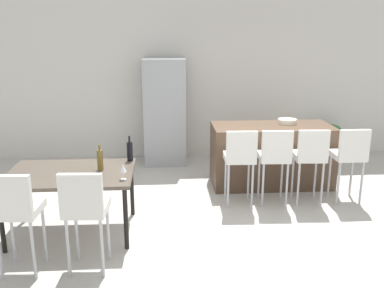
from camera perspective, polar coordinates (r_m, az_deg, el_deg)
The scene contains 16 objects.
ground_plane at distance 5.45m, azimuth 7.24°, elevation -9.75°, with size 10.00×10.00×0.00m, color #ADA89E.
back_wall at distance 7.78m, azimuth 3.68°, elevation 9.00°, with size 10.00×0.12×2.90m, color beige.
kitchen_island at distance 6.47m, azimuth 10.76°, elevation -1.47°, with size 1.79×0.79×0.92m, color #4C3828.
bar_chair_left at distance 5.54m, azimuth 6.60°, elevation -1.56°, with size 0.41×0.41×1.05m.
bar_chair_middle at distance 5.64m, azimuth 11.27°, elevation -1.45°, with size 0.42×0.42×1.05m.
bar_chair_right at distance 5.78m, azimuth 15.88°, elevation -1.33°, with size 0.42×0.42×1.05m.
bar_chair_far at distance 5.98m, azimuth 20.76°, elevation -1.20°, with size 0.40×0.40×1.05m.
dining_table at distance 4.95m, azimuth -16.26°, elevation -4.38°, with size 1.42×0.99×0.74m.
dining_chair_near at distance 4.26m, azimuth -22.98°, elevation -7.96°, with size 0.42×0.42×1.05m.
dining_chair_far at distance 4.10m, azimuth -14.45°, elevation -8.13°, with size 0.42×0.42×1.05m.
wine_bottle_near at distance 4.89m, azimuth -12.46°, elevation -2.08°, with size 0.07×0.07×0.31m.
wine_bottle_middle at distance 5.17m, azimuth -8.50°, elevation -0.97°, with size 0.07×0.07×0.31m.
wine_glass_left at distance 4.53m, azimuth -9.41°, elevation -3.33°, with size 0.07×0.07×0.17m.
refrigerator at distance 7.35m, azimuth -3.76°, elevation 4.47°, with size 0.72×0.68×1.84m, color #939699.
fruit_bowl at distance 6.52m, azimuth 12.89°, elevation 3.04°, with size 0.28×0.28×0.07m, color beige.
potted_plant at distance 8.06m, azimuth 18.52°, elevation 0.73°, with size 0.44×0.44×0.64m.
Camera 1 is at (-0.99, -4.84, 2.29)m, focal length 39.01 mm.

